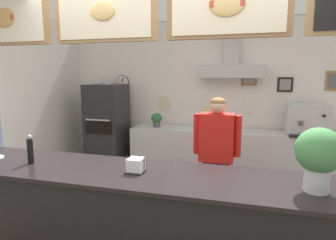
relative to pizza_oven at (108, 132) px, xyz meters
The scene contains 11 objects.
back_wall_assembly 1.83m from the pizza_oven, 12.84° to the left, with size 5.00×2.83×2.73m.
service_counter 2.92m from the pizza_oven, 55.42° to the right, with size 3.71×0.73×1.04m.
back_prep_counter 2.12m from the pizza_oven, ahead, with size 3.23×0.56×0.93m.
pizza_oven is the anchor object (origin of this frame).
shop_worker 2.33m from the pizza_oven, 30.26° to the right, with size 0.55×0.23×1.56m.
espresso_machine 3.21m from the pizza_oven, ahead, with size 0.59×0.48×0.46m.
potted_sage 1.84m from the pizza_oven, ahead, with size 0.23×0.23×0.28m.
potted_basil 0.89m from the pizza_oven, 10.25° to the left, with size 0.18×0.18×0.24m.
pepper_grinder 2.51m from the pizza_oven, 77.96° to the right, with size 0.05×0.05×0.26m.
basil_vase 3.74m from the pizza_oven, 40.91° to the right, with size 0.30×0.30×0.43m.
napkin_holder 2.83m from the pizza_oven, 58.02° to the right, with size 0.15×0.14×0.13m.
Camera 1 is at (0.69, -2.28, 1.82)m, focal length 30.87 mm.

